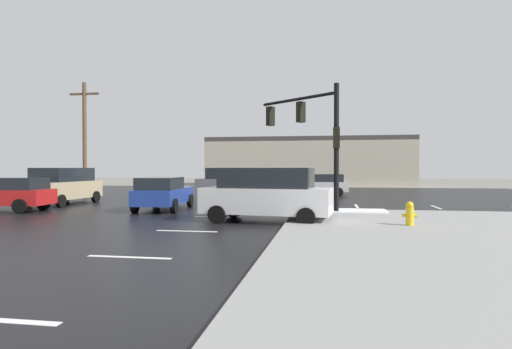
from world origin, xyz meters
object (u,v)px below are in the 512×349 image
at_px(suv_white, 267,193).
at_px(traffic_signal_mast, 313,128).
at_px(sedan_red, 4,194).
at_px(suv_grey, 233,182).
at_px(sedan_blue, 163,193).
at_px(fire_hydrant, 410,213).
at_px(utility_pole_far, 85,137).
at_px(sedan_silver, 318,184).
at_px(suv_tan, 63,185).

bearing_deg(suv_white, traffic_signal_mast, -108.59).
bearing_deg(sedan_red, suv_white, 166.67).
bearing_deg(suv_grey, sedan_blue, 85.23).
bearing_deg(fire_hydrant, suv_white, 167.26).
height_order(fire_hydrant, utility_pole_far, utility_pole_far).
xyz_separation_m(suv_grey, utility_pole_far, (-10.58, -0.68, 3.16)).
distance_m(fire_hydrant, suv_white, 5.10).
bearing_deg(sedan_silver, suv_grey, 17.79).
height_order(fire_hydrant, sedan_silver, sedan_silver).
bearing_deg(utility_pole_far, suv_tan, -68.10).
bearing_deg(utility_pole_far, suv_white, -38.87).
height_order(sedan_silver, utility_pole_far, utility_pole_far).
distance_m(traffic_signal_mast, suv_white, 4.76).
distance_m(traffic_signal_mast, suv_grey, 10.99).
bearing_deg(fire_hydrant, suv_tan, 158.49).
distance_m(fire_hydrant, sedan_silver, 16.51).
bearing_deg(suv_grey, sedan_red, 56.06).
relative_size(sedan_blue, suv_white, 0.93).
distance_m(traffic_signal_mast, sedan_silver, 11.91).
height_order(sedan_blue, sedan_silver, same).
distance_m(fire_hydrant, sedan_blue, 11.43).
bearing_deg(utility_pole_far, sedan_blue, -42.18).
height_order(sedan_red, suv_white, suv_white).
distance_m(sedan_blue, utility_pole_far, 12.83).
xyz_separation_m(traffic_signal_mast, utility_pole_far, (-16.30, 8.30, 0.40)).
height_order(fire_hydrant, sedan_red, sedan_red).
xyz_separation_m(fire_hydrant, sedan_silver, (-3.32, 16.17, 0.32)).
height_order(traffic_signal_mast, suv_white, traffic_signal_mast).
distance_m(sedan_blue, sedan_silver, 13.56).
bearing_deg(utility_pole_far, sedan_red, -78.21).
bearing_deg(utility_pole_far, suv_grey, 3.67).
height_order(fire_hydrant, suv_grey, suv_grey).
height_order(traffic_signal_mast, sedan_silver, traffic_signal_mast).
relative_size(suv_tan, sedan_red, 1.04).
height_order(suv_tan, suv_white, same).
relative_size(traffic_signal_mast, suv_grey, 1.12).
bearing_deg(suv_tan, sedan_blue, -106.85).
height_order(sedan_red, suv_grey, suv_grey).
relative_size(traffic_signal_mast, sedan_silver, 1.18).
xyz_separation_m(traffic_signal_mast, sedan_blue, (-7.13, -0.01, -2.99)).
distance_m(suv_grey, utility_pole_far, 11.06).
height_order(suv_grey, utility_pole_far, utility_pole_far).
height_order(fire_hydrant, suv_tan, suv_tan).
distance_m(sedan_red, suv_grey, 13.73).
height_order(fire_hydrant, sedan_blue, sedan_blue).
height_order(sedan_red, sedan_silver, same).
distance_m(sedan_blue, suv_white, 6.53).
bearing_deg(suv_tan, traffic_signal_mast, -97.94).
distance_m(suv_white, utility_pole_far, 19.10).
bearing_deg(suv_tan, suv_white, -114.08).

